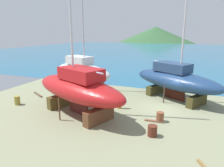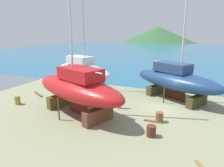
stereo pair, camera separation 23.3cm
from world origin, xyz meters
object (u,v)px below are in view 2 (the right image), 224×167
at_px(sailboat_far_slipway, 77,88).
at_px(barrel_blue_faded, 159,117).
at_px(sailboat_mid_port, 175,80).
at_px(sailboat_small_center, 82,71).
at_px(worker, 119,100).
at_px(barrel_rust_mid, 151,131).
at_px(barrel_rust_near, 18,100).

bearing_deg(sailboat_far_slipway, barrel_blue_faded, -149.81).
relative_size(sailboat_mid_port, sailboat_small_center, 1.05).
bearing_deg(worker, barrel_rust_mid, -167.61).
xyz_separation_m(barrel_rust_near, barrel_blue_faded, (14.16, 1.20, -0.04)).
relative_size(sailboat_mid_port, barrel_blue_faded, 19.01).
relative_size(worker, barrel_rust_near, 1.87).
bearing_deg(sailboat_far_slipway, sailboat_small_center, -40.75).
height_order(sailboat_far_slipway, barrel_rust_mid, sailboat_far_slipway).
distance_m(barrel_rust_mid, barrel_rust_near, 14.10).
bearing_deg(sailboat_small_center, sailboat_mid_port, 21.03).
xyz_separation_m(sailboat_mid_port, sailboat_small_center, (-11.49, 0.06, 0.14)).
height_order(sailboat_far_slipway, worker, sailboat_far_slipway).
height_order(barrel_rust_mid, barrel_blue_faded, barrel_blue_faded).
distance_m(worker, barrel_rust_mid, 5.86).
xyz_separation_m(sailboat_far_slipway, sailboat_small_center, (-3.83, 7.48, -0.07)).
height_order(sailboat_mid_port, sailboat_far_slipway, sailboat_far_slipway).
bearing_deg(barrel_rust_mid, sailboat_far_slipway, 166.72).
bearing_deg(barrel_rust_mid, worker, 132.97).
relative_size(sailboat_small_center, barrel_rust_near, 16.63).
distance_m(sailboat_far_slipway, barrel_blue_faded, 7.45).
bearing_deg(worker, barrel_rust_near, 75.16).
bearing_deg(barrel_rust_near, barrel_rust_mid, -5.89).
xyz_separation_m(sailboat_mid_port, barrel_rust_mid, (-0.69, -9.06, -1.81)).
relative_size(sailboat_far_slipway, worker, 11.43).
xyz_separation_m(sailboat_far_slipway, worker, (2.98, 2.63, -1.56)).
bearing_deg(sailboat_far_slipway, sailboat_mid_port, -113.78).
xyz_separation_m(sailboat_far_slipway, barrel_rust_mid, (6.96, -1.64, -2.02)).
relative_size(sailboat_small_center, barrel_blue_faded, 18.16).
height_order(sailboat_mid_port, barrel_rust_mid, sailboat_mid_port).
bearing_deg(barrel_blue_faded, sailboat_mid_port, 85.09).
relative_size(sailboat_mid_port, barrel_rust_near, 17.41).
xyz_separation_m(sailboat_small_center, barrel_blue_faded, (10.94, -6.47, -1.94)).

